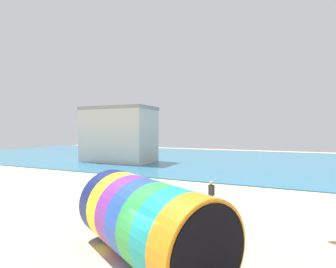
{
  "coord_description": "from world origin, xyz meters",
  "views": [
    {
      "loc": [
        3.37,
        -7.72,
        5.07
      ],
      "look_at": [
        -1.45,
        3.15,
        4.88
      ],
      "focal_mm": 28.0,
      "sensor_mm": 36.0,
      "label": 1
    }
  ],
  "objects": [
    {
      "name": "sea",
      "position": [
        0.0,
        36.45,
        0.05
      ],
      "size": [
        120.0,
        40.0,
        0.1
      ],
      "primitive_type": "cube",
      "color": "teal",
      "rests_on": "ground"
    },
    {
      "name": "giant_inflatable_tube",
      "position": [
        -1.43,
        1.14,
        1.56
      ],
      "size": [
        7.46,
        6.11,
        3.13
      ],
      "color": "navy",
      "rests_on": "ground"
    },
    {
      "name": "bystander_near_water",
      "position": [
        -0.86,
        8.7,
        0.93
      ],
      "size": [
        0.42,
        0.37,
        1.79
      ],
      "color": "#726651",
      "rests_on": "ground"
    },
    {
      "name": "promenade_building",
      "position": [
        -20.2,
        26.52,
        4.32
      ],
      "size": [
        11.0,
        6.26,
        8.61
      ],
      "color": "beige",
      "rests_on": "ground"
    }
  ]
}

